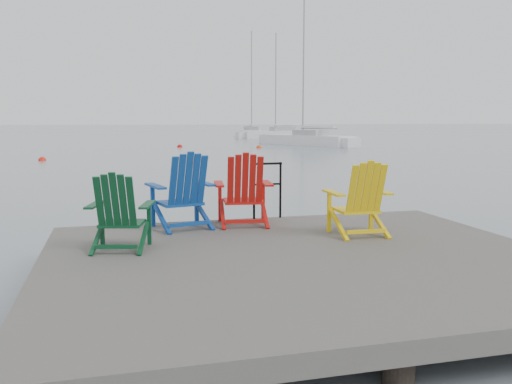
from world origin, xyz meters
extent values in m
plane|color=slate|center=(0.00, 0.00, 0.00)|extent=(400.00, 400.00, 0.00)
cube|color=#282624|center=(0.00, 0.00, 0.40)|extent=(6.00, 5.00, 0.20)
cylinder|color=black|center=(-2.70, 2.20, -0.30)|extent=(0.26, 0.26, 1.20)
cylinder|color=black|center=(0.00, 2.20, -0.30)|extent=(0.26, 0.26, 1.20)
cylinder|color=black|center=(2.70, 2.20, -0.30)|extent=(0.26, 0.26, 1.20)
cylinder|color=black|center=(0.03, 2.45, 0.95)|extent=(0.04, 0.04, 0.90)
cylinder|color=black|center=(0.47, 2.45, 0.95)|extent=(0.04, 0.04, 0.90)
cylinder|color=black|center=(0.25, 2.45, 1.38)|extent=(0.48, 0.04, 0.04)
cylinder|color=black|center=(0.25, 2.45, 1.05)|extent=(0.44, 0.03, 0.03)
cube|color=#0B3D20|center=(-2.04, 0.95, 0.81)|extent=(0.60, 0.56, 0.04)
cube|color=#0B3D20|center=(-2.29, 1.20, 0.77)|extent=(0.06, 0.06, 0.53)
cube|color=#0B3D20|center=(-1.71, 1.06, 0.77)|extent=(0.06, 0.06, 0.53)
cube|color=#0B3D20|center=(-2.36, 1.01, 1.05)|extent=(0.25, 0.59, 0.03)
cube|color=#0B3D20|center=(-1.74, 0.85, 1.05)|extent=(0.25, 0.59, 0.03)
cube|color=#0B3D20|center=(-2.12, 0.65, 1.12)|extent=(0.51, 0.35, 0.65)
cube|color=navy|center=(-1.19, 2.10, 0.86)|extent=(0.68, 0.63, 0.04)
cube|color=navy|center=(-1.58, 2.23, 0.81)|extent=(0.06, 0.06, 0.62)
cube|color=navy|center=(-0.90, 2.39, 0.81)|extent=(0.06, 0.06, 0.62)
cube|color=navy|center=(-1.55, 2.00, 1.13)|extent=(0.27, 0.68, 0.03)
cube|color=navy|center=(-0.82, 2.16, 1.13)|extent=(0.27, 0.68, 0.03)
cube|color=navy|center=(-1.11, 1.75, 1.22)|extent=(0.59, 0.39, 0.75)
cube|color=#B7120D|center=(-0.24, 2.10, 0.85)|extent=(0.64, 0.58, 0.04)
cube|color=#B7120D|center=(-0.54, 2.36, 0.80)|extent=(0.06, 0.06, 0.60)
cube|color=#B7120D|center=(0.13, 2.26, 0.80)|extent=(0.06, 0.06, 0.60)
cube|color=#B7120D|center=(-0.60, 2.13, 1.12)|extent=(0.22, 0.67, 0.03)
cube|color=#B7120D|center=(0.12, 2.03, 1.12)|extent=(0.22, 0.67, 0.03)
cube|color=#B7120D|center=(-0.28, 1.75, 1.21)|extent=(0.56, 0.35, 0.74)
cube|color=yellow|center=(1.12, 1.00, 0.83)|extent=(0.56, 0.50, 0.04)
cube|color=yellow|center=(0.81, 1.21, 0.78)|extent=(0.05, 0.05, 0.57)
cube|color=yellow|center=(1.45, 1.19, 0.78)|extent=(0.05, 0.05, 0.57)
cube|color=yellow|center=(0.77, 0.99, 1.08)|extent=(0.14, 0.62, 0.03)
cube|color=yellow|center=(1.46, 0.97, 1.08)|extent=(0.14, 0.62, 0.03)
cube|color=yellow|center=(1.10, 0.67, 1.17)|extent=(0.51, 0.28, 0.70)
cube|color=white|center=(12.97, 35.47, 0.25)|extent=(5.81, 8.67, 1.10)
cube|color=#9E9EA3|center=(13.16, 35.08, 0.95)|extent=(2.54, 3.00, 0.55)
cylinder|color=gray|center=(12.78, 35.85, 6.16)|extent=(0.12, 0.12, 10.72)
cube|color=silver|center=(14.12, 57.94, 0.25)|extent=(5.04, 9.66, 1.10)
cube|color=#9E9EA3|center=(13.98, 57.49, 0.95)|extent=(2.44, 3.18, 0.55)
cylinder|color=gray|center=(14.25, 58.38, 6.65)|extent=(0.12, 0.12, 11.69)
cube|color=white|center=(15.76, 52.00, 0.25)|extent=(8.65, 3.30, 1.10)
cube|color=#9E9EA3|center=(16.18, 52.06, 0.95)|extent=(2.71, 1.86, 0.55)
cylinder|color=gray|center=(15.35, 51.95, 6.07)|extent=(0.12, 0.12, 10.54)
sphere|color=#B92D0A|center=(1.60, 20.31, 0.00)|extent=(0.32, 0.32, 0.32)
sphere|color=red|center=(-5.62, 23.41, 0.00)|extent=(0.38, 0.38, 0.38)
sphere|color=#F3430E|center=(8.12, 32.19, 0.00)|extent=(0.41, 0.41, 0.41)
sphere|color=red|center=(2.70, 34.86, 0.00)|extent=(0.41, 0.41, 0.41)
camera|label=1|loc=(-2.12, -5.82, 2.08)|focal=38.00mm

